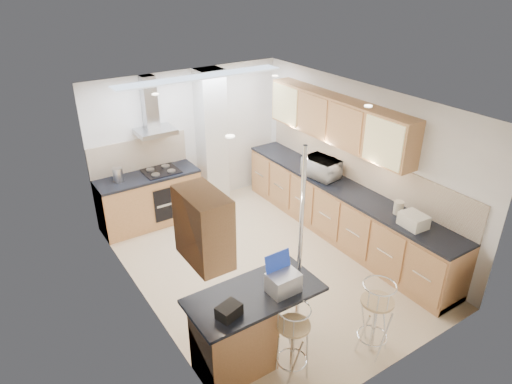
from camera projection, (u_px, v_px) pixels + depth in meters
ground at (264, 264)px, 6.91m from camera, size 4.80×4.80×0.00m
room_shell at (269, 157)px, 6.65m from camera, size 3.64×4.84×2.51m
right_counter at (340, 211)px, 7.44m from camera, size 0.63×4.40×0.92m
back_counter at (150, 199)px, 7.80m from camera, size 1.70×0.63×0.92m
peninsula at (255, 326)px, 5.07m from camera, size 1.47×0.72×0.94m
microwave at (322, 168)px, 7.46m from camera, size 0.47×0.63×0.32m
laptop at (283, 283)px, 4.84m from camera, size 0.33×0.25×0.23m
bag at (229, 311)px, 4.52m from camera, size 0.28×0.23×0.13m
bar_stool_near at (293, 342)px, 4.87m from camera, size 0.47×0.47×0.94m
bar_stool_end at (375, 318)px, 5.17m from camera, size 0.56×0.56×0.97m
jar_a at (335, 172)px, 7.49m from camera, size 0.15×0.15×0.16m
jar_b at (315, 163)px, 7.86m from camera, size 0.13×0.13×0.15m
jar_c at (399, 208)px, 6.40m from camera, size 0.16×0.16×0.19m
jar_d at (403, 216)px, 6.24m from camera, size 0.13×0.13×0.14m
bread_bin at (414, 220)px, 6.08m from camera, size 0.29×0.36×0.18m
kettle at (118, 175)px, 7.33m from camera, size 0.16×0.16×0.23m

